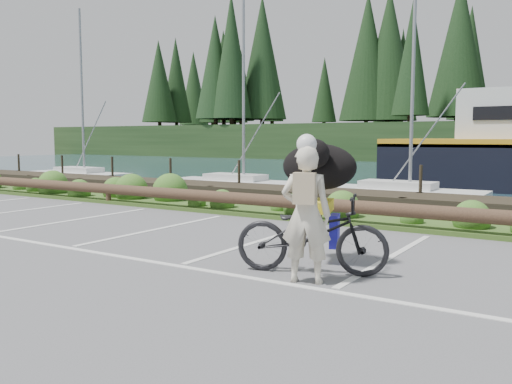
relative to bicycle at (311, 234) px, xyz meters
The scene contains 6 objects.
ground 2.07m from the bicycle, behind, with size 72.00×72.00×0.00m, color #555557.
vegetation_strip 5.38m from the bicycle, 111.42° to the left, with size 34.00×1.60×0.10m, color #3D5B21.
log_rail 4.74m from the bicycle, 114.54° to the left, with size 32.00×0.30×0.60m, color #443021, non-canonical shape.
bicycle is the anchor object (origin of this frame).
cyclist 0.63m from the bicycle, 72.00° to the right, with size 0.69×0.45×1.89m, color beige.
dog 1.19m from the bicycle, 108.00° to the left, with size 1.25×0.61×0.72m, color black.
Camera 1 is at (5.45, -6.72, 1.99)m, focal length 38.00 mm.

